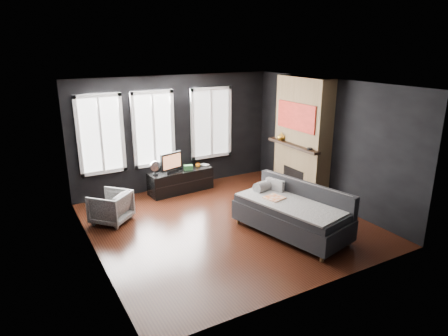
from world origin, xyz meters
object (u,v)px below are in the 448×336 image
mantel_vase (281,136)px  media_console (181,181)px  monitor (171,161)px  mug (198,165)px  armchair (111,206)px  book (202,162)px  sofa (291,211)px

mantel_vase → media_console: bearing=153.6°
monitor → mug: monitor is taller
armchair → book: (2.50, 0.97, 0.29)m
media_console → mug: mug is taller
armchair → mantel_vase: mantel_vase is taller
sofa → armchair: bearing=128.9°
monitor → mantel_vase: 2.62m
media_console → mug: 0.57m
armchair → mug: 2.53m
mantel_vase → monitor: bearing=156.8°
armchair → monitor: size_ratio=1.16×
sofa → mug: 3.10m
armchair → book: size_ratio=3.33×
media_console → mantel_vase: 2.59m
media_console → book: size_ratio=7.45×
sofa → mantel_vase: 2.51m
media_console → mug: bearing=-3.2°
media_console → mug: (0.47, 0.01, 0.32)m
armchair → monitor: 1.91m
sofa → armchair: size_ratio=3.12×
armchair → book: 2.70m
armchair → monitor: bearing=165.0°
sofa → mug: size_ratio=18.74×
sofa → book: bearing=81.6°
mug → armchair: bearing=-158.7°
book → monitor: bearing=-172.6°
armchair → sofa: bearing=99.4°
armchair → mantel_vase: size_ratio=3.74×
mug → mantel_vase: (1.65, -1.06, 0.73)m
media_console → mantel_vase: mantel_vase is taller
book → mug: bearing=-158.8°
armchair → book: book is taller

